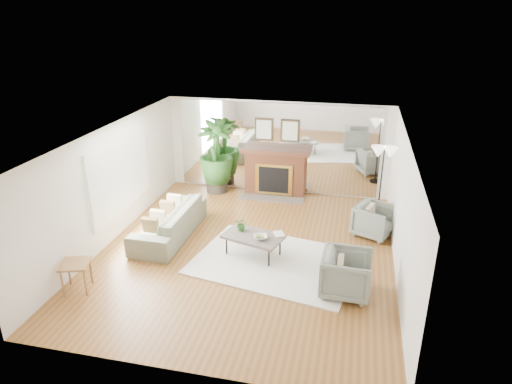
% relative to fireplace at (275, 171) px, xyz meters
% --- Properties ---
extents(ground, '(7.00, 7.00, 0.00)m').
position_rel_fireplace_xyz_m(ground, '(0.00, -3.26, -0.66)').
color(ground, brown).
rests_on(ground, ground).
extents(wall_left, '(0.02, 7.00, 2.50)m').
position_rel_fireplace_xyz_m(wall_left, '(-2.99, -3.26, 0.59)').
color(wall_left, white).
rests_on(wall_left, ground).
extents(wall_right, '(0.02, 7.00, 2.50)m').
position_rel_fireplace_xyz_m(wall_right, '(2.99, -3.26, 0.59)').
color(wall_right, white).
rests_on(wall_right, ground).
extents(wall_back, '(6.00, 0.02, 2.50)m').
position_rel_fireplace_xyz_m(wall_back, '(0.00, 0.23, 0.59)').
color(wall_back, white).
rests_on(wall_back, ground).
extents(mirror_panel, '(5.40, 0.04, 2.40)m').
position_rel_fireplace_xyz_m(mirror_panel, '(0.00, 0.21, 0.59)').
color(mirror_panel, silver).
rests_on(mirror_panel, wall_back).
extents(window_panel, '(0.04, 2.40, 1.50)m').
position_rel_fireplace_xyz_m(window_panel, '(-2.96, -2.86, 0.69)').
color(window_panel, '#B2E09E').
rests_on(window_panel, wall_left).
extents(fireplace, '(1.85, 0.83, 2.05)m').
position_rel_fireplace_xyz_m(fireplace, '(0.00, 0.00, 0.00)').
color(fireplace, brown).
rests_on(fireplace, ground).
extents(area_rug, '(3.48, 2.76, 0.03)m').
position_rel_fireplace_xyz_m(area_rug, '(0.66, -3.57, -0.64)').
color(area_rug, silver).
rests_on(area_rug, ground).
extents(coffee_table, '(1.33, 0.99, 0.47)m').
position_rel_fireplace_xyz_m(coffee_table, '(0.17, -3.40, -0.23)').
color(coffee_table, '#61554D').
rests_on(coffee_table, ground).
extents(sofa, '(0.96, 2.39, 0.69)m').
position_rel_fireplace_xyz_m(sofa, '(-1.85, -2.93, -0.31)').
color(sofa, slate).
rests_on(sofa, ground).
extents(armchair_back, '(1.05, 1.04, 0.72)m').
position_rel_fireplace_xyz_m(armchair_back, '(2.60, -1.91, -0.30)').
color(armchair_back, gray).
rests_on(armchair_back, ground).
extents(armchair_front, '(0.91, 0.89, 0.80)m').
position_rel_fireplace_xyz_m(armchair_front, '(2.08, -4.32, -0.26)').
color(armchair_front, gray).
rests_on(armchair_front, ground).
extents(side_table, '(0.61, 0.61, 0.56)m').
position_rel_fireplace_xyz_m(side_table, '(-2.65, -5.27, -0.19)').
color(side_table, olive).
rests_on(side_table, ground).
extents(potted_ficus, '(1.04, 1.04, 2.00)m').
position_rel_fireplace_xyz_m(potted_ficus, '(-1.60, -0.16, 0.41)').
color(potted_ficus, black).
rests_on(potted_ficus, ground).
extents(floor_lamp, '(0.60, 0.33, 1.85)m').
position_rel_fireplace_xyz_m(floor_lamp, '(2.70, -1.15, 0.92)').
color(floor_lamp, black).
rests_on(floor_lamp, ground).
extents(tabletop_plant, '(0.32, 0.29, 0.29)m').
position_rel_fireplace_xyz_m(tabletop_plant, '(-0.11, -3.24, -0.04)').
color(tabletop_plant, '#2D5B21').
rests_on(tabletop_plant, coffee_table).
extents(fruit_bowl, '(0.36, 0.36, 0.07)m').
position_rel_fireplace_xyz_m(fruit_bowl, '(0.34, -3.50, -0.15)').
color(fruit_bowl, olive).
rests_on(fruit_bowl, coffee_table).
extents(book, '(0.30, 0.33, 0.02)m').
position_rel_fireplace_xyz_m(book, '(0.59, -3.29, -0.18)').
color(book, olive).
rests_on(book, coffee_table).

